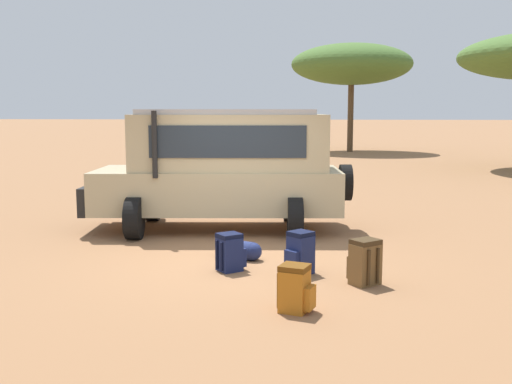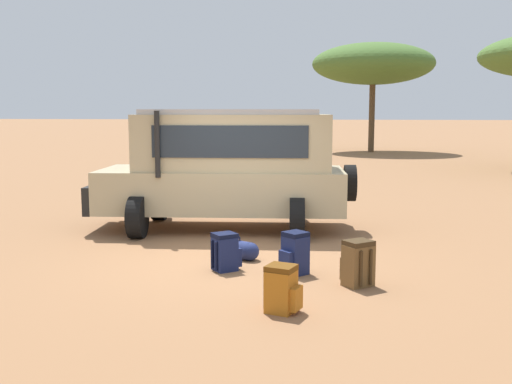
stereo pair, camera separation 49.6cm
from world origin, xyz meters
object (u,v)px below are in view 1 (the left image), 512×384
backpack_outermost (300,253)px  acacia_tree_far_left (352,64)px  backpack_beside_front_wheel (365,262)px  safari_vehicle (223,166)px  duffel_bag_low_black_case (239,249)px  backpack_cluster_center (295,289)px  backpack_near_rear_wheel (230,252)px

backpack_outermost → acacia_tree_far_left: size_ratio=0.09×
backpack_beside_front_wheel → backpack_outermost: bearing=152.6°
safari_vehicle → duffel_bag_low_black_case: (0.63, -2.40, -1.14)m
safari_vehicle → backpack_beside_front_wheel: (2.57, -3.69, -0.98)m
backpack_beside_front_wheel → backpack_outermost: (-0.91, 0.47, -0.00)m
safari_vehicle → backpack_cluster_center: size_ratio=9.44×
backpack_outermost → duffel_bag_low_black_case: bearing=141.6°
backpack_near_rear_wheel → acacia_tree_far_left: size_ratio=0.08×
safari_vehicle → acacia_tree_far_left: (3.85, 24.19, 3.82)m
acacia_tree_far_left → backpack_outermost: bearing=-94.6°
backpack_outermost → acacia_tree_far_left: (2.19, 27.40, 4.80)m
backpack_cluster_center → acacia_tree_far_left: acacia_tree_far_left is taller
backpack_beside_front_wheel → acacia_tree_far_left: size_ratio=0.09×
duffel_bag_low_black_case → backpack_beside_front_wheel: bearing=-33.6°
duffel_bag_low_black_case → backpack_cluster_center: bearing=-68.0°
safari_vehicle → duffel_bag_low_black_case: 2.73m
backpack_near_rear_wheel → acacia_tree_far_left: 27.96m
backpack_near_rear_wheel → duffel_bag_low_black_case: backpack_near_rear_wheel is taller
backpack_outermost → acacia_tree_far_left: acacia_tree_far_left is taller
backpack_near_rear_wheel → acacia_tree_far_left: (3.25, 27.34, 4.83)m
acacia_tree_far_left → duffel_bag_low_black_case: bearing=-96.9°
backpack_cluster_center → backpack_outermost: backpack_outermost is taller
backpack_cluster_center → backpack_outermost: bearing=89.8°
backpack_near_rear_wheel → duffel_bag_low_black_case: bearing=87.6°
backpack_outermost → backpack_cluster_center: bearing=-90.2°
duffel_bag_low_black_case → acacia_tree_far_left: (3.22, 26.58, 4.96)m
backpack_beside_front_wheel → duffel_bag_low_black_case: backpack_beside_front_wheel is taller
duffel_bag_low_black_case → backpack_near_rear_wheel: bearing=-92.4°
backpack_beside_front_wheel → backpack_near_rear_wheel: size_ratio=1.12×
backpack_cluster_center → backpack_outermost: 1.72m
backpack_beside_front_wheel → acacia_tree_far_left: bearing=87.4°
backpack_beside_front_wheel → backpack_near_rear_wheel: 2.04m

